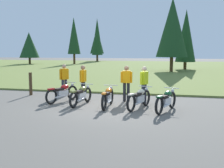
% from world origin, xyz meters
% --- Properties ---
extents(ground_plane, '(140.00, 140.00, 0.00)m').
position_xyz_m(ground_plane, '(0.00, 0.00, 0.00)').
color(ground_plane, '#605B54').
extents(grass_moorland, '(80.00, 44.00, 0.10)m').
position_xyz_m(grass_moorland, '(0.00, 25.34, 0.05)').
color(grass_moorland, olive).
rests_on(grass_moorland, ground).
extents(forest_treeline, '(46.62, 28.68, 8.86)m').
position_xyz_m(forest_treeline, '(1.86, 27.15, 4.33)').
color(forest_treeline, '#47331E').
rests_on(forest_treeline, ground).
extents(motorcycle_red, '(0.89, 2.01, 0.88)m').
position_xyz_m(motorcycle_red, '(-2.36, 0.55, 0.44)').
color(motorcycle_red, black).
rests_on(motorcycle_red, ground).
extents(motorcycle_olive, '(0.62, 2.10, 0.88)m').
position_xyz_m(motorcycle_olive, '(-1.27, 0.08, 0.44)').
color(motorcycle_olive, black).
rests_on(motorcycle_olive, ground).
extents(motorcycle_orange, '(0.62, 2.10, 0.88)m').
position_xyz_m(motorcycle_orange, '(-0.01, -0.10, 0.44)').
color(motorcycle_orange, black).
rests_on(motorcycle_orange, ground).
extents(motorcycle_cream, '(0.85, 2.03, 0.88)m').
position_xyz_m(motorcycle_cream, '(1.32, -0.11, 0.44)').
color(motorcycle_cream, black).
rests_on(motorcycle_cream, ground).
extents(motorcycle_british_green, '(0.86, 2.03, 0.88)m').
position_xyz_m(motorcycle_british_green, '(2.42, -0.36, 0.44)').
color(motorcycle_british_green, black).
rests_on(motorcycle_british_green, ground).
extents(rider_in_hivis_vest, '(0.39, 0.47, 1.67)m').
position_xyz_m(rider_in_hivis_vest, '(-2.93, 2.13, 0.95)').
color(rider_in_hivis_vest, '#2D2D38').
rests_on(rider_in_hivis_vest, ground).
extents(rider_near_row_end, '(0.22, 0.55, 1.67)m').
position_xyz_m(rider_near_row_end, '(-1.61, 1.34, 0.95)').
color(rider_near_row_end, black).
rests_on(rider_near_row_end, ground).
extents(rider_checking_bike, '(0.55, 0.25, 1.67)m').
position_xyz_m(rider_checking_bike, '(0.50, 1.38, 0.95)').
color(rider_checking_bike, black).
rests_on(rider_checking_bike, ground).
extents(rider_with_back_turned, '(0.34, 0.52, 1.67)m').
position_xyz_m(rider_with_back_turned, '(1.37, 1.05, 0.95)').
color(rider_with_back_turned, '#2D2D38').
rests_on(rider_with_back_turned, ground).
extents(trail_marker_post, '(0.12, 0.12, 1.21)m').
position_xyz_m(trail_marker_post, '(-4.81, 1.98, 0.61)').
color(trail_marker_post, '#47331E').
rests_on(trail_marker_post, ground).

